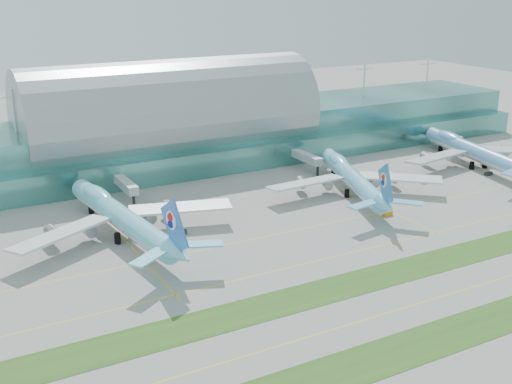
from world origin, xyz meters
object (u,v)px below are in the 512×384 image
terminal (171,130)px  airliner_c (352,176)px  airliner_b (120,215)px  airliner_d (473,150)px

terminal → airliner_c: 80.28m
terminal → airliner_b: terminal is taller
terminal → airliner_b: size_ratio=4.27×
airliner_b → airliner_d: (151.06, 4.93, -0.18)m
terminal → airliner_b: bearing=-122.4°
terminal → airliner_c: bearing=-57.8°
terminal → airliner_d: 125.23m
airliner_c → airliner_b: bearing=-161.2°
airliner_c → terminal: bearing=141.0°
airliner_b → airliner_c: 85.51m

